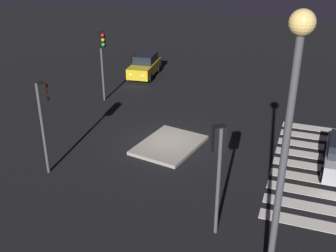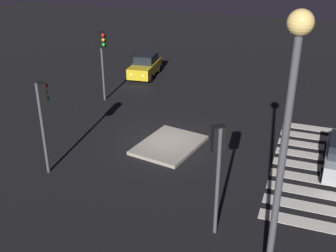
{
  "view_description": "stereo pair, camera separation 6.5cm",
  "coord_description": "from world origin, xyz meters",
  "views": [
    {
      "loc": [
        -18.75,
        -6.79,
        10.29
      ],
      "look_at": [
        0.0,
        0.0,
        1.0
      ],
      "focal_mm": 44.2,
      "sensor_mm": 36.0,
      "label": 1
    },
    {
      "loc": [
        -18.73,
        -6.85,
        10.29
      ],
      "look_at": [
        0.0,
        0.0,
        1.0
      ],
      "focal_mm": 44.2,
      "sensor_mm": 36.0,
      "label": 2
    }
  ],
  "objects": [
    {
      "name": "crosswalk_near",
      "position": [
        0.0,
        -7.22,
        0.01
      ],
      "size": [
        9.9,
        3.2,
        0.02
      ],
      "color": "silver",
      "rests_on": "ground"
    },
    {
      "name": "car_yellow",
      "position": [
        10.25,
        5.69,
        0.85
      ],
      "size": [
        4.13,
        2.2,
        1.74
      ],
      "rotation": [
        0.0,
        0.0,
        3.25
      ],
      "color": "gold",
      "rests_on": "ground"
    },
    {
      "name": "traffic_island",
      "position": [
        -0.4,
        -0.22,
        0.09
      ],
      "size": [
        4.23,
        3.47,
        0.18
      ],
      "color": "gray",
      "rests_on": "ground"
    },
    {
      "name": "ground_plane",
      "position": [
        0.0,
        0.0,
        0.0
      ],
      "size": [
        80.0,
        80.0,
        0.0
      ],
      "primitive_type": "plane",
      "color": "black"
    },
    {
      "name": "traffic_light_south",
      "position": [
        -6.23,
        -4.14,
        3.31
      ],
      "size": [
        0.53,
        0.54,
        4.37
      ],
      "rotation": [
        0.0,
        0.0,
        0.59
      ],
      "color": "#47474C",
      "rests_on": "ground"
    },
    {
      "name": "traffic_light_west",
      "position": [
        -4.69,
        4.21,
        3.37
      ],
      "size": [
        0.53,
        0.54,
        4.45
      ],
      "rotation": [
        0.0,
        0.0,
        -0.73
      ],
      "color": "#47474C",
      "rests_on": "ground"
    },
    {
      "name": "street_lamp",
      "position": [
        -9.84,
        -6.47,
        5.96
      ],
      "size": [
        0.56,
        0.56,
        8.94
      ],
      "color": "#47474C",
      "rests_on": "ground"
    },
    {
      "name": "traffic_light_north",
      "position": [
        4.44,
        6.13,
        3.53
      ],
      "size": [
        0.54,
        0.53,
        4.67
      ],
      "rotation": [
        0.0,
        0.0,
        -2.2
      ],
      "color": "#47474C",
      "rests_on": "ground"
    }
  ]
}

